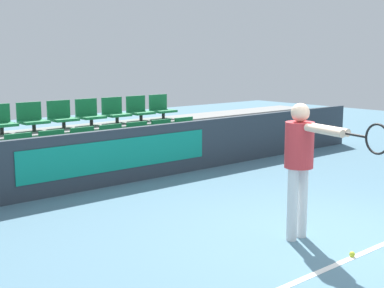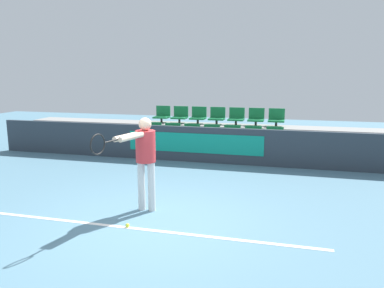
# 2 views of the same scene
# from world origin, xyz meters

# --- Properties ---
(ground_plane) EXTENTS (30.00, 30.00, 0.00)m
(ground_plane) POSITION_xyz_m (0.00, 0.00, 0.00)
(ground_plane) COLOR slate
(court_baseline) EXTENTS (5.80, 0.08, 0.01)m
(court_baseline) POSITION_xyz_m (0.00, -0.28, 0.00)
(court_baseline) COLOR white
(court_baseline) RESTS_ON ground
(barrier_wall) EXTENTS (12.97, 0.14, 0.99)m
(barrier_wall) POSITION_xyz_m (-0.01, 4.43, 0.50)
(barrier_wall) COLOR #2D3842
(barrier_wall) RESTS_ON ground
(bleacher_tier_front) EXTENTS (12.57, 0.90, 0.44)m
(bleacher_tier_front) POSITION_xyz_m (0.00, 4.96, 0.22)
(bleacher_tier_front) COLOR gray
(bleacher_tier_front) RESTS_ON ground
(bleacher_tier_middle) EXTENTS (12.57, 0.90, 0.87)m
(bleacher_tier_middle) POSITION_xyz_m (0.00, 5.86, 0.44)
(bleacher_tier_middle) COLOR gray
(bleacher_tier_middle) RESTS_ON ground
(stadium_chair_0) EXTENTS (0.48, 0.42, 0.53)m
(stadium_chair_0) POSITION_xyz_m (-1.82, 5.08, 0.67)
(stadium_chair_0) COLOR #333333
(stadium_chair_0) RESTS_ON bleacher_tier_front
(stadium_chair_1) EXTENTS (0.48, 0.42, 0.53)m
(stadium_chair_1) POSITION_xyz_m (-1.21, 5.08, 0.67)
(stadium_chair_1) COLOR #333333
(stadium_chair_1) RESTS_ON bleacher_tier_front
(stadium_chair_2) EXTENTS (0.48, 0.42, 0.53)m
(stadium_chair_2) POSITION_xyz_m (-0.61, 5.08, 0.67)
(stadium_chair_2) COLOR #333333
(stadium_chair_2) RESTS_ON bleacher_tier_front
(stadium_chair_3) EXTENTS (0.48, 0.42, 0.53)m
(stadium_chair_3) POSITION_xyz_m (0.00, 5.08, 0.67)
(stadium_chair_3) COLOR #333333
(stadium_chair_3) RESTS_ON bleacher_tier_front
(stadium_chair_4) EXTENTS (0.48, 0.42, 0.53)m
(stadium_chair_4) POSITION_xyz_m (0.61, 5.08, 0.67)
(stadium_chair_4) COLOR #333333
(stadium_chair_4) RESTS_ON bleacher_tier_front
(stadium_chair_5) EXTENTS (0.48, 0.42, 0.53)m
(stadium_chair_5) POSITION_xyz_m (1.21, 5.08, 0.67)
(stadium_chair_5) COLOR #333333
(stadium_chair_5) RESTS_ON bleacher_tier_front
(stadium_chair_6) EXTENTS (0.48, 0.42, 0.53)m
(stadium_chair_6) POSITION_xyz_m (1.82, 5.08, 0.67)
(stadium_chair_6) COLOR #333333
(stadium_chair_6) RESTS_ON bleacher_tier_front
(stadium_chair_7) EXTENTS (0.48, 0.42, 0.53)m
(stadium_chair_7) POSITION_xyz_m (-1.82, 5.97, 1.11)
(stadium_chair_7) COLOR #333333
(stadium_chair_7) RESTS_ON bleacher_tier_middle
(stadium_chair_8) EXTENTS (0.48, 0.42, 0.53)m
(stadium_chair_8) POSITION_xyz_m (-1.21, 5.97, 1.11)
(stadium_chair_8) COLOR #333333
(stadium_chair_8) RESTS_ON bleacher_tier_middle
(stadium_chair_9) EXTENTS (0.48, 0.42, 0.53)m
(stadium_chair_9) POSITION_xyz_m (-0.61, 5.97, 1.11)
(stadium_chair_9) COLOR #333333
(stadium_chair_9) RESTS_ON bleacher_tier_middle
(stadium_chair_10) EXTENTS (0.48, 0.42, 0.53)m
(stadium_chair_10) POSITION_xyz_m (0.00, 5.97, 1.11)
(stadium_chair_10) COLOR #333333
(stadium_chair_10) RESTS_ON bleacher_tier_middle
(stadium_chair_11) EXTENTS (0.48, 0.42, 0.53)m
(stadium_chair_11) POSITION_xyz_m (0.61, 5.97, 1.11)
(stadium_chair_11) COLOR #333333
(stadium_chair_11) RESTS_ON bleacher_tier_middle
(stadium_chair_12) EXTENTS (0.48, 0.42, 0.53)m
(stadium_chair_12) POSITION_xyz_m (1.21, 5.97, 1.11)
(stadium_chair_12) COLOR #333333
(stadium_chair_12) RESTS_ON bleacher_tier_middle
(stadium_chair_13) EXTENTS (0.48, 0.42, 0.53)m
(stadium_chair_13) POSITION_xyz_m (1.82, 5.97, 1.11)
(stadium_chair_13) COLOR #333333
(stadium_chair_13) RESTS_ON bleacher_tier_middle
(tennis_player) EXTENTS (0.50, 1.52, 1.69)m
(tennis_player) POSITION_xyz_m (-0.25, 0.49, 1.07)
(tennis_player) COLOR silver
(tennis_player) RESTS_ON ground
(tennis_ball) EXTENTS (0.07, 0.07, 0.07)m
(tennis_ball) POSITION_xyz_m (-0.26, -0.26, 0.03)
(tennis_ball) COLOR #CCDB33
(tennis_ball) RESTS_ON ground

